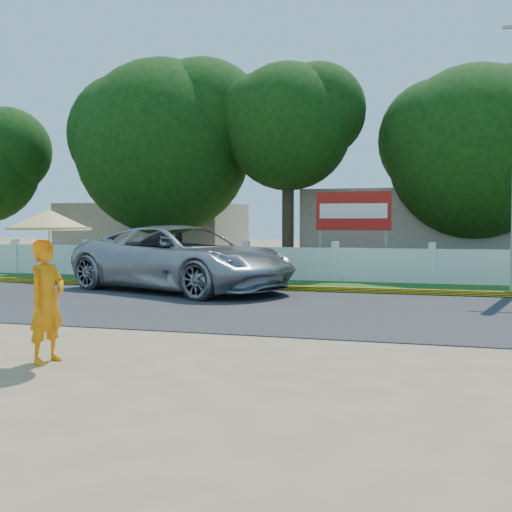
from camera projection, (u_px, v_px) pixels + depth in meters
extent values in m
plane|color=#9E8460|center=(220.00, 347.00, 9.87)|extent=(120.00, 120.00, 0.00)
cube|color=#38383A|center=(287.00, 308.00, 14.19)|extent=(60.00, 7.00, 0.02)
cube|color=#2D601E|center=(327.00, 286.00, 19.23)|extent=(60.00, 3.50, 0.03)
cube|color=yellow|center=(317.00, 289.00, 17.59)|extent=(40.00, 0.18, 0.16)
cube|color=silver|center=(335.00, 265.00, 20.59)|extent=(40.00, 0.10, 1.10)
cube|color=#B7AD99|center=(435.00, 230.00, 26.23)|extent=(10.00, 6.00, 3.20)
cube|color=#B7AD99|center=(154.00, 233.00, 30.80)|extent=(8.00, 5.00, 2.80)
imported|color=#9A9DA1|center=(182.00, 259.00, 17.72)|extent=(7.26, 5.30, 1.83)
imported|color=orange|center=(47.00, 301.00, 8.72)|extent=(0.48, 0.66, 1.68)
cylinder|color=gray|center=(49.00, 254.00, 8.67)|extent=(0.02, 0.02, 1.09)
cone|color=tan|center=(49.00, 220.00, 8.65)|extent=(1.15, 1.15, 0.28)
cylinder|color=gray|center=(321.00, 249.00, 21.81)|extent=(0.12, 0.12, 2.00)
cylinder|color=gray|center=(386.00, 250.00, 21.20)|extent=(0.12, 0.12, 2.00)
cube|color=#A81712|center=(353.00, 211.00, 21.44)|extent=(2.50, 0.12, 1.30)
cube|color=silver|center=(353.00, 211.00, 21.38)|extent=(2.25, 0.02, 0.49)
cylinder|color=#473828|center=(474.00, 238.00, 23.21)|extent=(0.44, 0.44, 2.72)
sphere|color=#174610|center=(475.00, 152.00, 23.05)|extent=(6.27, 6.27, 6.27)
cylinder|color=#473828|center=(288.00, 218.00, 23.71)|extent=(0.44, 0.44, 4.14)
sphere|color=#174610|center=(288.00, 127.00, 23.54)|extent=(4.69, 4.69, 4.69)
cylinder|color=#473828|center=(164.00, 233.00, 25.50)|extent=(0.44, 0.44, 2.98)
sphere|color=#174610|center=(163.00, 147.00, 25.32)|extent=(6.91, 6.91, 6.91)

